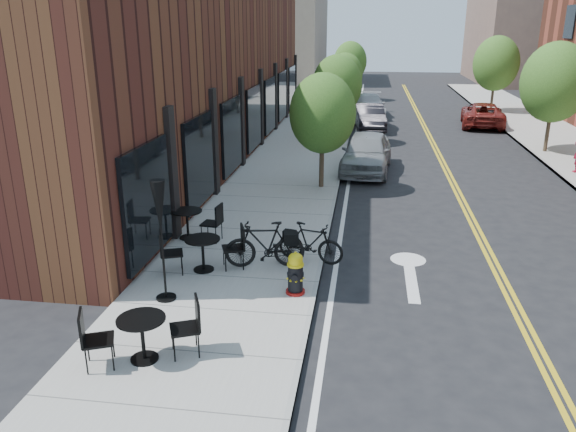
{
  "coord_description": "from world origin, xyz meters",
  "views": [
    {
      "loc": [
        0.89,
        -9.46,
        5.39
      ],
      "look_at": [
        -0.92,
        3.2,
        1.0
      ],
      "focal_mm": 35.0,
      "sensor_mm": 36.0,
      "label": 1
    }
  ],
  "objects_px": {
    "parked_car_a": "(367,152)",
    "parked_car_b": "(369,117)",
    "bistro_set_a": "(142,333)",
    "bistro_set_b": "(203,250)",
    "patio_umbrella": "(160,215)",
    "bicycle_right": "(311,243)",
    "parked_car_far": "(483,114)",
    "bicycle_left": "(265,244)",
    "bistro_set_c": "(187,220)",
    "fire_hydrant": "(295,274)",
    "parked_car_c": "(369,106)"
  },
  "relations": [
    {
      "from": "fire_hydrant",
      "to": "parked_car_a",
      "type": "relative_size",
      "value": 0.21
    },
    {
      "from": "bicycle_left",
      "to": "patio_umbrella",
      "type": "xyz_separation_m",
      "value": [
        -1.7,
        -1.84,
        1.23
      ]
    },
    {
      "from": "bicycle_right",
      "to": "parked_car_c",
      "type": "bearing_deg",
      "value": 10.75
    },
    {
      "from": "parked_car_a",
      "to": "parked_car_far",
      "type": "height_order",
      "value": "parked_car_a"
    },
    {
      "from": "bistro_set_b",
      "to": "patio_umbrella",
      "type": "xyz_separation_m",
      "value": [
        -0.36,
        -1.46,
        1.28
      ]
    },
    {
      "from": "parked_car_a",
      "to": "parked_car_c",
      "type": "distance_m",
      "value": 13.53
    },
    {
      "from": "fire_hydrant",
      "to": "bistro_set_a",
      "type": "height_order",
      "value": "bistro_set_a"
    },
    {
      "from": "bistro_set_c",
      "to": "parked_car_far",
      "type": "height_order",
      "value": "parked_car_far"
    },
    {
      "from": "patio_umbrella",
      "to": "bistro_set_b",
      "type": "bearing_deg",
      "value": 76.15
    },
    {
      "from": "bicycle_right",
      "to": "patio_umbrella",
      "type": "xyz_separation_m",
      "value": [
        -2.69,
        -2.27,
        1.3
      ]
    },
    {
      "from": "bicycle_right",
      "to": "bicycle_left",
      "type": "bearing_deg",
      "value": 127.06
    },
    {
      "from": "bistro_set_b",
      "to": "parked_car_far",
      "type": "bearing_deg",
      "value": 44.39
    },
    {
      "from": "bistro_set_b",
      "to": "bistro_set_c",
      "type": "height_order",
      "value": "bistro_set_b"
    },
    {
      "from": "parked_car_a",
      "to": "parked_car_b",
      "type": "bearing_deg",
      "value": 94.0
    },
    {
      "from": "bistro_set_a",
      "to": "parked_car_b",
      "type": "distance_m",
      "value": 23.14
    },
    {
      "from": "bicycle_left",
      "to": "parked_car_c",
      "type": "xyz_separation_m",
      "value": [
        2.2,
        23.17,
        0.01
      ]
    },
    {
      "from": "bicycle_right",
      "to": "bistro_set_b",
      "type": "bearing_deg",
      "value": 122.91
    },
    {
      "from": "bistro_set_b",
      "to": "patio_umbrella",
      "type": "distance_m",
      "value": 1.97
    },
    {
      "from": "bistro_set_b",
      "to": "patio_umbrella",
      "type": "bearing_deg",
      "value": -124.59
    },
    {
      "from": "bistro_set_b",
      "to": "bistro_set_c",
      "type": "relative_size",
      "value": 1.01
    },
    {
      "from": "bicycle_left",
      "to": "parked_car_b",
      "type": "bearing_deg",
      "value": 162.58
    },
    {
      "from": "bistro_set_c",
      "to": "bicycle_left",
      "type": "bearing_deg",
      "value": -25.37
    },
    {
      "from": "bistro_set_c",
      "to": "parked_car_c",
      "type": "height_order",
      "value": "parked_car_c"
    },
    {
      "from": "bicycle_right",
      "to": "bistro_set_b",
      "type": "xyz_separation_m",
      "value": [
        -2.33,
        -0.81,
        0.02
      ]
    },
    {
      "from": "patio_umbrella",
      "to": "parked_car_b",
      "type": "distance_m",
      "value": 21.13
    },
    {
      "from": "fire_hydrant",
      "to": "parked_car_c",
      "type": "distance_m",
      "value": 24.42
    },
    {
      "from": "bistro_set_b",
      "to": "parked_car_b",
      "type": "bearing_deg",
      "value": 58.71
    },
    {
      "from": "bicycle_left",
      "to": "fire_hydrant",
      "type": "bearing_deg",
      "value": 24.66
    },
    {
      "from": "bistro_set_a",
      "to": "bicycle_right",
      "type": "bearing_deg",
      "value": 38.95
    },
    {
      "from": "fire_hydrant",
      "to": "bistro_set_c",
      "type": "xyz_separation_m",
      "value": [
        -3.16,
        2.72,
        0.06
      ]
    },
    {
      "from": "fire_hydrant",
      "to": "parked_car_far",
      "type": "xyz_separation_m",
      "value": [
        7.57,
        21.91,
        0.1
      ]
    },
    {
      "from": "fire_hydrant",
      "to": "bicycle_right",
      "type": "distance_m",
      "value": 1.65
    },
    {
      "from": "patio_umbrella",
      "to": "parked_car_b",
      "type": "relative_size",
      "value": 0.6
    },
    {
      "from": "bicycle_left",
      "to": "parked_car_a",
      "type": "relative_size",
      "value": 0.41
    },
    {
      "from": "parked_car_b",
      "to": "parked_car_far",
      "type": "height_order",
      "value": "parked_car_b"
    },
    {
      "from": "bicycle_left",
      "to": "bistro_set_c",
      "type": "height_order",
      "value": "bicycle_left"
    },
    {
      "from": "bistro_set_c",
      "to": "bicycle_right",
      "type": "bearing_deg",
      "value": -10.26
    },
    {
      "from": "fire_hydrant",
      "to": "bicycle_left",
      "type": "xyz_separation_m",
      "value": [
        -0.86,
        1.21,
        0.11
      ]
    },
    {
      "from": "bicycle_left",
      "to": "parked_car_b",
      "type": "xyz_separation_m",
      "value": [
        2.25,
        18.88,
        0.01
      ]
    },
    {
      "from": "patio_umbrella",
      "to": "parked_car_far",
      "type": "bearing_deg",
      "value": 65.8
    },
    {
      "from": "bistro_set_a",
      "to": "bistro_set_b",
      "type": "bearing_deg",
      "value": 67.05
    },
    {
      "from": "parked_car_far",
      "to": "patio_umbrella",
      "type": "bearing_deg",
      "value": 72.68
    },
    {
      "from": "fire_hydrant",
      "to": "bistro_set_b",
      "type": "bearing_deg",
      "value": 146.8
    },
    {
      "from": "bistro_set_c",
      "to": "parked_car_a",
      "type": "distance_m",
      "value": 9.29
    },
    {
      "from": "fire_hydrant",
      "to": "bicycle_left",
      "type": "distance_m",
      "value": 1.49
    },
    {
      "from": "fire_hydrant",
      "to": "bistro_set_b",
      "type": "xyz_separation_m",
      "value": [
        -2.2,
        0.83,
        0.07
      ]
    },
    {
      "from": "bistro_set_c",
      "to": "patio_umbrella",
      "type": "distance_m",
      "value": 3.64
    },
    {
      "from": "bicycle_left",
      "to": "parked_car_far",
      "type": "xyz_separation_m",
      "value": [
        8.43,
        20.69,
        -0.01
      ]
    },
    {
      "from": "parked_car_far",
      "to": "bistro_set_a",
      "type": "bearing_deg",
      "value": 75.35
    },
    {
      "from": "patio_umbrella",
      "to": "fire_hydrant",
      "type": "bearing_deg",
      "value": 13.76
    }
  ]
}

